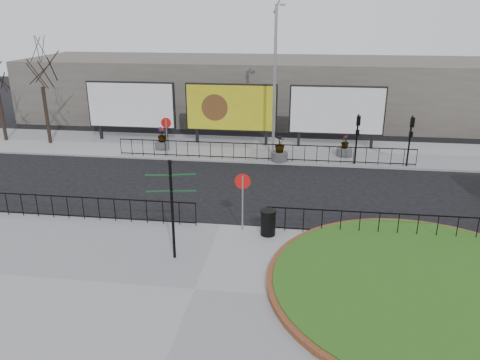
% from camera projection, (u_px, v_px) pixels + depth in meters
% --- Properties ---
extents(ground, '(90.00, 90.00, 0.00)m').
position_uv_depth(ground, '(221.00, 227.00, 20.04)').
color(ground, black).
rests_on(ground, ground).
extents(pavement_near, '(30.00, 10.00, 0.12)m').
position_uv_depth(pavement_near, '(195.00, 291.00, 15.36)').
color(pavement_near, gray).
rests_on(pavement_near, ground).
extents(pavement_far, '(44.00, 6.00, 0.12)m').
position_uv_depth(pavement_far, '(251.00, 149.00, 31.21)').
color(pavement_far, gray).
rests_on(pavement_far, ground).
extents(brick_edge, '(10.40, 10.40, 0.18)m').
position_uv_depth(brick_edge, '(425.00, 287.00, 15.31)').
color(brick_edge, brown).
rests_on(brick_edge, pavement_near).
extents(grass_lawn, '(10.00, 10.00, 0.22)m').
position_uv_depth(grass_lawn, '(425.00, 286.00, 15.30)').
color(grass_lawn, '#204A13').
rests_on(grass_lawn, pavement_near).
extents(railing_near_left, '(10.00, 0.10, 1.10)m').
position_uv_depth(railing_near_left, '(83.00, 208.00, 20.29)').
color(railing_near_left, black).
rests_on(railing_near_left, pavement_near).
extents(railing_near_right, '(9.00, 0.10, 1.10)m').
position_uv_depth(railing_near_right, '(379.00, 224.00, 18.73)').
color(railing_near_right, black).
rests_on(railing_near_right, pavement_near).
extents(railing_far, '(18.00, 0.10, 1.10)m').
position_uv_depth(railing_far, '(263.00, 152.00, 28.36)').
color(railing_far, black).
rests_on(railing_far, pavement_far).
extents(speed_sign_far, '(0.64, 0.07, 2.47)m').
position_uv_depth(speed_sign_far, '(166.00, 128.00, 28.79)').
color(speed_sign_far, gray).
rests_on(speed_sign_far, pavement_far).
extents(speed_sign_near, '(0.64, 0.07, 2.47)m').
position_uv_depth(speed_sign_near, '(243.00, 190.00, 18.90)').
color(speed_sign_near, gray).
rests_on(speed_sign_near, pavement_near).
extents(billboard_left, '(6.20, 0.31, 4.10)m').
position_uv_depth(billboard_left, '(131.00, 105.00, 32.32)').
color(billboard_left, black).
rests_on(billboard_left, pavement_far).
extents(billboard_mid, '(6.20, 0.31, 4.10)m').
position_uv_depth(billboard_mid, '(231.00, 108.00, 31.44)').
color(billboard_mid, black).
rests_on(billboard_mid, pavement_far).
extents(billboard_right, '(6.20, 0.31, 4.10)m').
position_uv_depth(billboard_right, '(337.00, 111.00, 30.57)').
color(billboard_right, black).
rests_on(billboard_right, pavement_far).
extents(lamp_post, '(0.74, 0.18, 9.23)m').
position_uv_depth(lamp_post, '(275.00, 79.00, 28.47)').
color(lamp_post, gray).
rests_on(lamp_post, pavement_far).
extents(signal_pole_a, '(0.22, 0.26, 3.00)m').
position_uv_depth(signal_pole_a, '(357.00, 132.00, 27.23)').
color(signal_pole_a, black).
rests_on(signal_pole_a, pavement_far).
extents(signal_pole_b, '(0.22, 0.26, 3.00)m').
position_uv_depth(signal_pole_b, '(411.00, 134.00, 26.86)').
color(signal_pole_b, black).
rests_on(signal_pole_b, pavement_far).
extents(tree_left, '(2.00, 2.00, 7.00)m').
position_uv_depth(tree_left, '(43.00, 92.00, 31.28)').
color(tree_left, '#2D2119').
rests_on(tree_left, pavement_far).
extents(building_backdrop, '(40.00, 10.00, 5.00)m').
position_uv_depth(building_backdrop, '(264.00, 89.00, 39.71)').
color(building_backdrop, '#646057').
rests_on(building_backdrop, ground).
extents(fingerpost_sign, '(1.77, 0.59, 3.79)m').
position_uv_depth(fingerpost_sign, '(172.00, 200.00, 16.55)').
color(fingerpost_sign, black).
rests_on(fingerpost_sign, pavement_near).
extents(litter_bin, '(0.65, 0.65, 1.08)m').
position_uv_depth(litter_bin, '(268.00, 222.00, 18.90)').
color(litter_bin, black).
rests_on(litter_bin, pavement_near).
extents(planter_a, '(0.94, 0.94, 1.47)m').
position_uv_depth(planter_a, '(162.00, 141.00, 30.80)').
color(planter_a, '#4C4C4F').
rests_on(planter_a, pavement_far).
extents(planter_b, '(1.02, 1.02, 1.57)m').
position_uv_depth(planter_b, '(280.00, 152.00, 28.36)').
color(planter_b, '#4C4C4F').
rests_on(planter_b, pavement_far).
extents(planter_c, '(0.99, 0.99, 1.36)m').
position_uv_depth(planter_c, '(344.00, 149.00, 29.36)').
color(planter_c, '#4C4C4F').
rests_on(planter_c, pavement_far).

